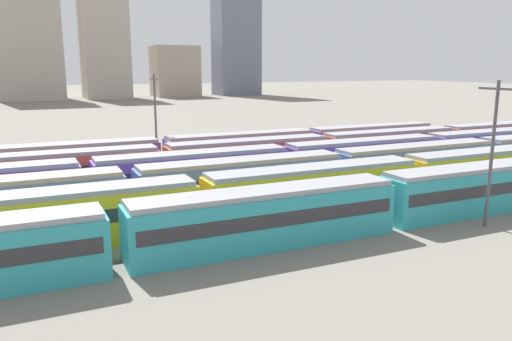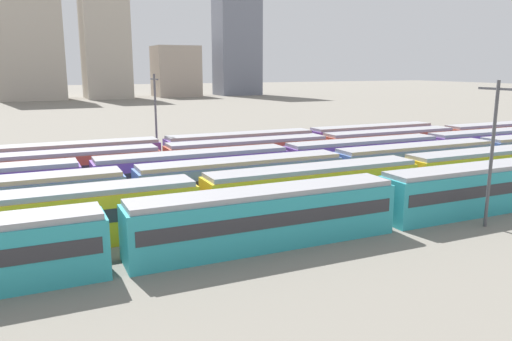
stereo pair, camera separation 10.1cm
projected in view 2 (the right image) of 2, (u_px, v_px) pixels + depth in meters
ground_plane at (134, 206)px, 41.56m from camera, size 600.00×600.00×0.00m
train_track_0 at (481, 188)px, 39.72m from camera, size 93.60×3.06×3.75m
train_track_1 at (487, 169)px, 47.08m from camera, size 93.60×3.06×3.75m
train_track_2 at (484, 156)px, 53.96m from camera, size 112.50×3.06×3.75m
train_track_3 at (431, 150)px, 57.53m from camera, size 112.50×3.06×3.75m
train_track_4 at (448, 140)px, 65.32m from camera, size 112.50×3.06×3.75m
train_track_5 at (241, 148)px, 58.95m from camera, size 55.80×3.06×3.75m
catenary_pole_0 at (492, 147)px, 35.11m from camera, size 0.24×3.20×10.43m
catenary_pole_1 at (156, 116)px, 57.30m from camera, size 0.24×3.20×10.54m
distant_building_2 at (28, 34)px, 170.85m from camera, size 21.34×17.78×44.31m
distant_building_3 at (105, 42)px, 181.49m from camera, size 15.66×19.46×40.35m
distant_building_4 at (176, 71)px, 194.24m from camera, size 16.49×15.67×19.20m
distant_building_5 at (237, 32)px, 201.60m from camera, size 16.98×13.09×50.05m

